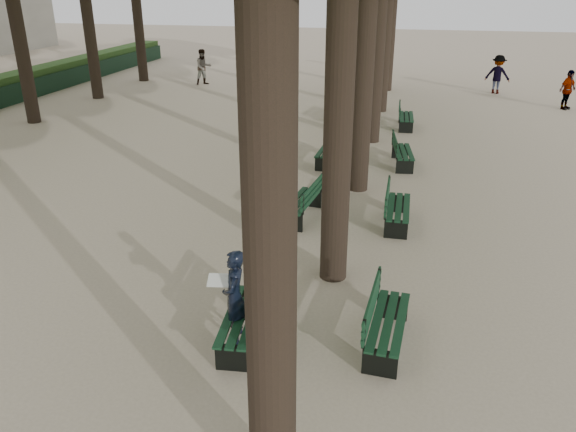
# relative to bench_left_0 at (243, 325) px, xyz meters

# --- Properties ---
(ground) EXTENTS (120.00, 120.00, 0.00)m
(ground) POSITION_rel_bench_left_0_xyz_m (-0.37, -0.63, -0.27)
(ground) COLOR tan
(ground) RESTS_ON ground
(bench_left_0) EXTENTS (0.73, 1.84, 0.92)m
(bench_left_0) POSITION_rel_bench_left_0_xyz_m (0.00, 0.00, 0.00)
(bench_left_0) COLOR black
(bench_left_0) RESTS_ON ground
(bench_left_1) EXTENTS (0.78, 1.86, 0.92)m
(bench_left_1) POSITION_rel_bench_left_0_xyz_m (-0.00, 5.07, 0.00)
(bench_left_1) COLOR black
(bench_left_1) RESTS_ON ground
(bench_left_2) EXTENTS (0.66, 1.83, 0.92)m
(bench_left_2) POSITION_rel_bench_left_0_xyz_m (0.00, 9.47, 0.00)
(bench_left_2) COLOR black
(bench_left_2) RESTS_ON ground
(bench_left_3) EXTENTS (0.80, 1.86, 0.92)m
(bench_left_3) POSITION_rel_bench_left_0_xyz_m (-0.00, 14.99, 0.00)
(bench_left_3) COLOR black
(bench_left_3) RESTS_ON ground
(bench_right_0) EXTENTS (0.70, 1.84, 0.92)m
(bench_right_0) POSITION_rel_bench_left_0_xyz_m (2.27, 0.33, 0.00)
(bench_right_0) COLOR black
(bench_right_0) RESTS_ON ground
(bench_right_1) EXTENTS (0.57, 1.80, 0.92)m
(bench_right_1) POSITION_rel_bench_left_0_xyz_m (2.27, 5.15, 0.00)
(bench_right_1) COLOR black
(bench_right_1) RESTS_ON ground
(bench_right_2) EXTENTS (0.78, 1.86, 0.92)m
(bench_right_2) POSITION_rel_bench_left_0_xyz_m (2.27, 9.75, 0.00)
(bench_right_2) COLOR black
(bench_right_2) RESTS_ON ground
(bench_right_3) EXTENTS (0.63, 1.82, 0.92)m
(bench_right_3) POSITION_rel_bench_left_0_xyz_m (2.27, 14.57, 0.00)
(bench_right_3) COLOR black
(bench_right_3) RESTS_ON ground
(man_with_map) EXTENTS (0.64, 0.67, 1.57)m
(man_with_map) POSITION_rel_bench_left_0_xyz_m (-0.11, -0.00, 0.52)
(man_with_map) COLOR black
(man_with_map) RESTS_ON ground
(pedestrian_d) EXTENTS (0.78, 0.98, 1.88)m
(pedestrian_d) POSITION_rel_bench_left_0_xyz_m (-0.30, 28.61, 0.67)
(pedestrian_d) COLOR #262628
(pedestrian_d) RESTS_ON ground
(pedestrian_b) EXTENTS (1.26, 0.73, 1.86)m
(pedestrian_b) POSITION_rel_bench_left_0_xyz_m (6.53, 22.64, 0.66)
(pedestrian_b) COLOR #262628
(pedestrian_b) RESTS_ON ground
(pedestrian_a) EXTENTS (0.93, 0.86, 1.85)m
(pedestrian_a) POSITION_rel_bench_left_0_xyz_m (-8.61, 21.91, 0.65)
(pedestrian_a) COLOR #262628
(pedestrian_a) RESTS_ON ground
(pedestrian_c) EXTENTS (0.97, 0.92, 1.70)m
(pedestrian_c) POSITION_rel_bench_left_0_xyz_m (9.05, 19.44, 0.58)
(pedestrian_c) COLOR #262628
(pedestrian_c) RESTS_ON ground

